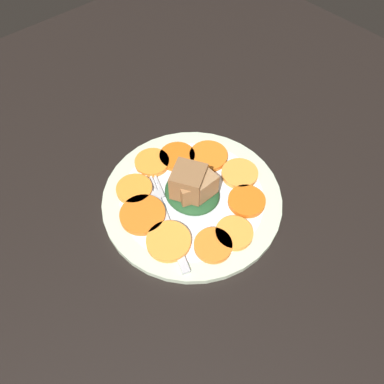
# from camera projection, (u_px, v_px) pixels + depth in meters

# --- Properties ---
(table_slab) EXTENTS (1.20, 1.20, 0.02)m
(table_slab) POSITION_uv_depth(u_px,v_px,m) (192.00, 204.00, 0.57)
(table_slab) COLOR black
(table_slab) RESTS_ON ground
(plate) EXTENTS (0.27, 0.27, 0.01)m
(plate) POSITION_uv_depth(u_px,v_px,m) (192.00, 198.00, 0.56)
(plate) COLOR beige
(plate) RESTS_ON table_slab
(carrot_slice_0) EXTENTS (0.06, 0.06, 0.01)m
(carrot_slice_0) POSITION_uv_depth(u_px,v_px,m) (177.00, 156.00, 0.60)
(carrot_slice_0) COLOR #D66114
(carrot_slice_0) RESTS_ON plate
(carrot_slice_1) EXTENTS (0.05, 0.05, 0.01)m
(carrot_slice_1) POSITION_uv_depth(u_px,v_px,m) (152.00, 162.00, 0.59)
(carrot_slice_1) COLOR orange
(carrot_slice_1) RESTS_ON plate
(carrot_slice_2) EXTENTS (0.05, 0.05, 0.01)m
(carrot_slice_2) POSITION_uv_depth(u_px,v_px,m) (134.00, 189.00, 0.56)
(carrot_slice_2) COLOR orange
(carrot_slice_2) RESTS_ON plate
(carrot_slice_3) EXTENTS (0.07, 0.07, 0.01)m
(carrot_slice_3) POSITION_uv_depth(u_px,v_px,m) (143.00, 215.00, 0.53)
(carrot_slice_3) COLOR orange
(carrot_slice_3) RESTS_ON plate
(carrot_slice_4) EXTENTS (0.06, 0.06, 0.01)m
(carrot_slice_4) POSITION_uv_depth(u_px,v_px,m) (169.00, 241.00, 0.51)
(carrot_slice_4) COLOR orange
(carrot_slice_4) RESTS_ON plate
(carrot_slice_5) EXTENTS (0.05, 0.05, 0.01)m
(carrot_slice_5) POSITION_uv_depth(u_px,v_px,m) (213.00, 245.00, 0.50)
(carrot_slice_5) COLOR orange
(carrot_slice_5) RESTS_ON plate
(carrot_slice_6) EXTENTS (0.05, 0.05, 0.01)m
(carrot_slice_6) POSITION_uv_depth(u_px,v_px,m) (237.00, 231.00, 0.52)
(carrot_slice_6) COLOR orange
(carrot_slice_6) RESTS_ON plate
(carrot_slice_7) EXTENTS (0.06, 0.06, 0.01)m
(carrot_slice_7) POSITION_uv_depth(u_px,v_px,m) (247.00, 201.00, 0.55)
(carrot_slice_7) COLOR #D76215
(carrot_slice_7) RESTS_ON plate
(carrot_slice_8) EXTENTS (0.06, 0.06, 0.01)m
(carrot_slice_8) POSITION_uv_depth(u_px,v_px,m) (240.00, 174.00, 0.58)
(carrot_slice_8) COLOR orange
(carrot_slice_8) RESTS_ON plate
(carrot_slice_9) EXTENTS (0.06, 0.06, 0.01)m
(carrot_slice_9) POSITION_uv_depth(u_px,v_px,m) (209.00, 156.00, 0.60)
(carrot_slice_9) COLOR orange
(carrot_slice_9) RESTS_ON plate
(center_pile) EXTENTS (0.09, 0.08, 0.06)m
(center_pile) POSITION_uv_depth(u_px,v_px,m) (192.00, 187.00, 0.53)
(center_pile) COLOR #1E4723
(center_pile) RESTS_ON plate
(fork) EXTENTS (0.18, 0.08, 0.00)m
(fork) POSITION_uv_depth(u_px,v_px,m) (163.00, 213.00, 0.54)
(fork) COLOR #B2B2B7
(fork) RESTS_ON plate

